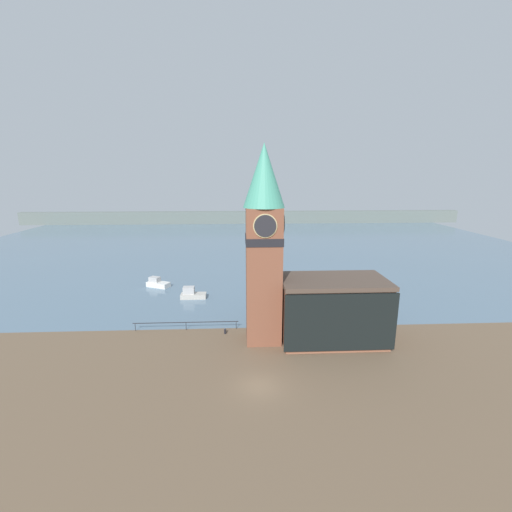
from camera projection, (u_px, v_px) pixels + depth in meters
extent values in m
plane|color=brown|center=(260.00, 386.00, 32.53)|extent=(160.00, 160.00, 0.00)
cube|color=slate|center=(246.00, 242.00, 103.34)|extent=(160.00, 120.00, 0.00)
cube|color=slate|center=(244.00, 217.00, 141.63)|extent=(180.00, 3.00, 5.00)
cube|color=#232328|center=(186.00, 322.00, 44.13)|extent=(13.58, 0.08, 0.08)
cylinder|color=#232328|center=(135.00, 327.00, 43.96)|extent=(0.07, 0.07, 1.05)
cylinder|color=#232328|center=(186.00, 326.00, 44.25)|extent=(0.07, 0.07, 1.05)
cylinder|color=#232328|center=(236.00, 325.00, 44.55)|extent=(0.07, 0.07, 1.05)
cube|color=brown|center=(264.00, 276.00, 40.08)|extent=(4.06, 4.06, 16.07)
cube|color=black|center=(264.00, 240.00, 39.07)|extent=(4.18, 4.18, 0.90)
cylinder|color=tan|center=(265.00, 226.00, 36.61)|extent=(2.62, 0.12, 2.62)
cylinder|color=#232328|center=(265.00, 226.00, 36.52)|extent=(2.38, 0.12, 2.38)
cylinder|color=tan|center=(282.00, 223.00, 38.73)|extent=(0.12, 2.62, 2.62)
cylinder|color=#232328|center=(283.00, 223.00, 38.74)|extent=(0.12, 2.38, 2.38)
cone|color=teal|center=(264.00, 175.00, 37.42)|extent=(4.67, 4.67, 6.95)
cube|color=#935B42|center=(332.00, 312.00, 41.06)|extent=(12.03, 6.71, 7.23)
cube|color=#4C3D33|center=(334.00, 281.00, 40.17)|extent=(12.43, 7.11, 0.50)
cube|color=black|center=(341.00, 323.00, 37.62)|extent=(12.53, 0.30, 6.65)
cube|color=#B7B2A8|center=(194.00, 296.00, 55.79)|extent=(4.08, 1.74, 0.78)
cube|color=#B2B2B2|center=(189.00, 290.00, 55.53)|extent=(1.80, 1.21, 1.16)
cube|color=silver|center=(158.00, 284.00, 61.43)|extent=(4.45, 3.34, 0.86)
cube|color=#B2B2B2|center=(155.00, 279.00, 61.49)|extent=(2.16, 1.90, 0.88)
cylinder|color=black|center=(225.00, 332.00, 43.27)|extent=(0.28, 0.28, 0.54)
sphere|color=black|center=(225.00, 330.00, 43.21)|extent=(0.30, 0.30, 0.30)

